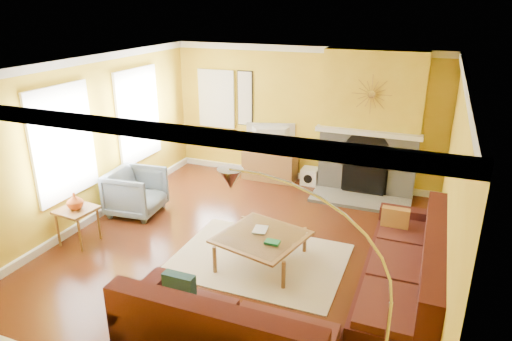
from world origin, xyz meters
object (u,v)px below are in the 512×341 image
at_px(sectional_sofa, 307,264).
at_px(armchair, 136,192).
at_px(side_table, 79,226).
at_px(media_console, 270,165).
at_px(arc_lamp, 312,309).
at_px(coffee_table, 261,249).

height_order(sectional_sofa, armchair, sectional_sofa).
bearing_deg(armchair, side_table, 165.03).
height_order(media_console, arc_lamp, arc_lamp).
relative_size(coffee_table, side_table, 1.92).
distance_m(media_console, arc_lamp, 5.83).
relative_size(armchair, arc_lamp, 0.39).
height_order(armchair, arc_lamp, arc_lamp).
xyz_separation_m(sectional_sofa, coffee_table, (-0.80, 0.50, -0.23)).
distance_m(media_console, armchair, 2.89).
bearing_deg(sectional_sofa, media_console, 116.57).
bearing_deg(side_table, armchair, 80.54).
relative_size(coffee_table, arc_lamp, 0.49).
bearing_deg(arc_lamp, media_console, 113.36).
bearing_deg(coffee_table, media_console, 107.88).
bearing_deg(coffee_table, arc_lamp, -59.63).
height_order(sectional_sofa, coffee_table, sectional_sofa).
xyz_separation_m(coffee_table, side_table, (-2.80, -0.50, 0.07)).
xyz_separation_m(armchair, arc_lamp, (3.89, -2.90, 0.73)).
relative_size(media_console, arc_lamp, 0.49).
distance_m(sectional_sofa, arc_lamp, 1.89).
distance_m(media_console, side_table, 4.02).
relative_size(sectional_sofa, media_console, 3.39).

